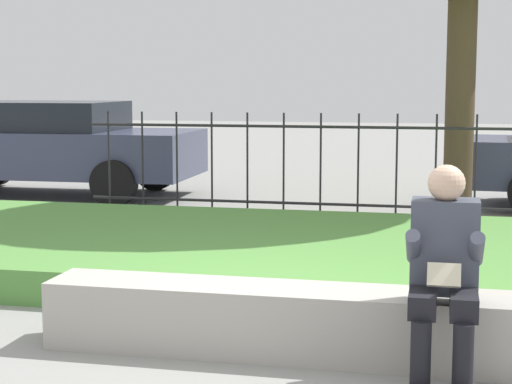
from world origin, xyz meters
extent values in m
plane|color=gray|center=(0.00, 0.00, 0.00)|extent=(60.00, 60.00, 0.00)
cube|color=#ADA89E|center=(0.30, 0.00, 0.21)|extent=(3.12, 0.47, 0.43)
cube|color=gray|center=(0.30, 0.00, 0.04)|extent=(2.99, 0.43, 0.08)
cylinder|color=black|center=(1.10, -0.57, 0.26)|extent=(0.11, 0.11, 0.34)
cube|color=black|center=(1.10, -0.36, 0.49)|extent=(0.15, 0.42, 0.13)
cylinder|color=black|center=(1.32, -0.57, 0.26)|extent=(0.11, 0.11, 0.34)
cube|color=black|center=(1.32, -0.36, 0.49)|extent=(0.15, 0.42, 0.13)
cube|color=#424756|center=(1.21, -0.15, 0.76)|extent=(0.38, 0.24, 0.54)
sphere|color=#DBB293|center=(1.21, -0.17, 1.12)|extent=(0.21, 0.21, 0.21)
cylinder|color=#424756|center=(1.04, -0.31, 0.78)|extent=(0.08, 0.29, 0.24)
cylinder|color=#424756|center=(1.38, -0.31, 0.78)|extent=(0.08, 0.29, 0.24)
cube|color=beige|center=(1.21, -0.41, 0.65)|extent=(0.18, 0.09, 0.13)
cube|color=#569342|center=(0.00, 2.43, 0.14)|extent=(8.12, 3.47, 0.28)
cylinder|color=#232326|center=(0.00, 4.76, 0.27)|extent=(6.12, 0.03, 0.03)
cylinder|color=#232326|center=(0.00, 4.76, 1.17)|extent=(6.12, 0.03, 0.03)
cylinder|color=#232326|center=(-2.84, 4.76, 0.66)|extent=(0.02, 0.02, 1.33)
cylinder|color=#232326|center=(-2.41, 4.76, 0.66)|extent=(0.02, 0.02, 1.33)
cylinder|color=#232326|center=(-1.97, 4.76, 0.66)|extent=(0.02, 0.02, 1.33)
cylinder|color=#232326|center=(-1.53, 4.76, 0.66)|extent=(0.02, 0.02, 1.33)
cylinder|color=#232326|center=(-1.09, 4.76, 0.66)|extent=(0.02, 0.02, 1.33)
cylinder|color=#232326|center=(-0.66, 4.76, 0.66)|extent=(0.02, 0.02, 1.33)
cylinder|color=#232326|center=(-0.22, 4.76, 0.66)|extent=(0.02, 0.02, 1.33)
cylinder|color=#232326|center=(0.22, 4.76, 0.66)|extent=(0.02, 0.02, 1.33)
cylinder|color=#232326|center=(0.66, 4.76, 0.66)|extent=(0.02, 0.02, 1.33)
cylinder|color=#232326|center=(1.09, 4.76, 0.66)|extent=(0.02, 0.02, 1.33)
cylinder|color=#232326|center=(1.53, 4.76, 0.66)|extent=(0.02, 0.02, 1.33)
cube|color=#383D56|center=(-4.57, 6.62, 0.65)|extent=(4.46, 1.91, 0.65)
cube|color=black|center=(-4.75, 6.61, 1.18)|extent=(2.46, 1.66, 0.42)
cylinder|color=black|center=(-3.19, 5.74, 0.32)|extent=(0.64, 0.21, 0.64)
cylinder|color=black|center=(-3.22, 7.54, 0.32)|extent=(0.64, 0.21, 0.64)
cylinder|color=#4C3D28|center=(1.35, 5.40, 1.74)|extent=(0.35, 0.35, 3.47)
camera|label=1|loc=(1.20, -5.07, 1.70)|focal=60.00mm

